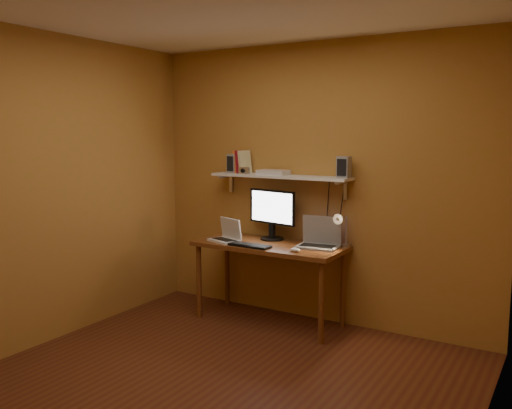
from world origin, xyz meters
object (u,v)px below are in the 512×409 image
Objects in this scene: shelf_camera at (244,171)px; desk at (269,253)px; monitor at (272,212)px; speaker_right at (344,167)px; wall_shelf at (280,177)px; mouse at (295,250)px; keyboard at (250,245)px; speaker_left at (234,163)px; laptop at (320,239)px; desk_lamp at (342,226)px; router at (273,172)px; netbook at (227,235)px.

desk is at bearing -19.30° from shelf_camera.
speaker_right is at bearing 11.49° from monitor.
desk is at bearing -90.00° from wall_shelf.
shelf_camera reaches higher than mouse.
speaker_left is at bearing 139.15° from keyboard.
keyboard reaches higher than desk.
laptop reaches higher than keyboard.
desk_lamp is at bearing -75.22° from speaker_right.
shelf_camera reaches higher than router.
speaker_left is (-0.97, 0.08, 0.65)m from laptop.
wall_shelf is 0.72m from keyboard.
shelf_camera is (0.05, 0.23, 0.60)m from netbook.
router reaches higher than desk_lamp.
desk_lamp is at bearing 0.05° from shelf_camera.
mouse is at bearing 5.07° from keyboard.
monitor is at bearing 112.72° from desk.
mouse is 0.26× the size of desk_lamp.
monitor is 0.38m from router.
desk is 0.72m from wall_shelf.
netbook is at bearing -172.71° from laptop.
netbook is at bearing -143.75° from wall_shelf.
wall_shelf reaches higher than desk_lamp.
mouse is 0.84m from speaker_right.
wall_shelf is 3.73× the size of desk_lamp.
router is (-0.06, 0.18, 0.73)m from desk.
keyboard is 1.42× the size of router.
mouse is 0.51× the size of speaker_right.
keyboard is 0.45m from mouse.
speaker_right is at bearing 13.54° from speaker_left.
monitor is 1.58× the size of netbook.
monitor is 1.88× the size of router.
netbook is at bearing -56.16° from speaker_left.
monitor is at bearing 178.14° from router.
wall_shelf is 4.99× the size of router.
desk_lamp is at bearing -4.61° from router.
monitor is 2.82× the size of speaker_left.
wall_shelf is 7.34× the size of speaker_right.
mouse is (0.36, -0.18, 0.10)m from desk.
speaker_left is at bearing 128.95° from netbook.
laptop is 1.16× the size of netbook.
netbook is 1.19× the size of router.
router is (-0.70, -0.01, -0.07)m from speaker_right.
laptop is 0.63m from keyboard.
laptop is 1.17m from speaker_left.
shelf_camera is (-0.36, 0.13, 0.74)m from desk.
monitor is 0.48m from netbook.
speaker_right reaches higher than netbook.
router reaches higher than keyboard.
netbook is at bearing -165.83° from desk.
wall_shelf is 0.74m from netbook.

